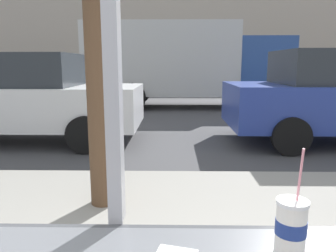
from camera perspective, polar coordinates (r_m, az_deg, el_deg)
name	(u,v)px	position (r m, az deg, el deg)	size (l,w,h in m)	color
ground_plane	(166,117)	(9.13, -0.33, 1.51)	(60.00, 60.00, 0.00)	#424244
sidewalk_strip	(150,229)	(2.98, -3.21, -17.66)	(16.00, 2.80, 0.12)	gray
building_facade_far	(170,41)	(21.48, 0.43, 14.78)	(28.00, 1.20, 5.92)	#A89E8E
soda_cup_left	(291,226)	(1.06, 20.80, -16.17)	(0.09, 0.09, 0.33)	white
parked_car_white	(25,97)	(6.79, -23.87, 4.66)	(4.30, 1.94, 1.68)	silver
box_truck	(183,62)	(11.37, 2.72, 11.20)	(6.79, 2.44, 2.82)	beige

